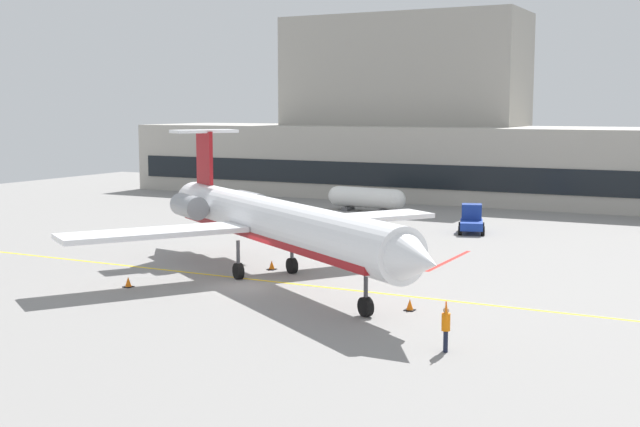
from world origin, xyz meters
name	(u,v)px	position (x,y,z in m)	size (l,w,h in m)	color
ground	(251,286)	(0.00, 0.00, -0.05)	(120.00, 120.00, 0.11)	gray
terminal_building	(430,134)	(-7.48, 47.97, 6.63)	(69.04, 15.39, 19.41)	#ADA89E
regional_jet	(271,222)	(0.04, 2.06, 3.16)	(25.99, 20.25, 7.99)	white
baggage_tug	(472,220)	(4.64, 24.01, 0.95)	(2.72, 3.49, 2.12)	#19389E
fuel_tank	(366,198)	(-7.90, 32.43, 1.24)	(7.89, 2.52, 2.18)	white
marshaller	(446,327)	(13.31, -7.05, 0.98)	(0.36, 0.81, 1.93)	#191E33
safety_cone_alpha	(382,263)	(4.10, 8.10, 0.25)	(0.47, 0.47, 0.55)	orange
safety_cone_bravo	(128,282)	(-5.47, -3.38, 0.25)	(0.47, 0.47, 0.55)	orange
safety_cone_charlie	(410,305)	(9.63, -1.43, 0.25)	(0.47, 0.47, 0.55)	orange
safety_cone_delta	(272,265)	(-1.23, 4.29, 0.25)	(0.47, 0.47, 0.55)	orange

